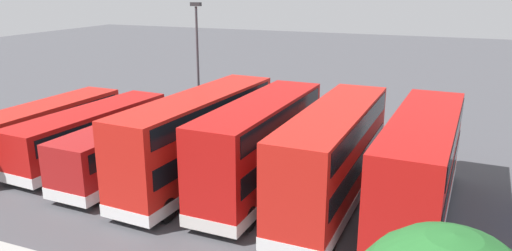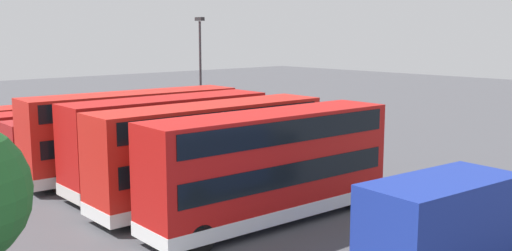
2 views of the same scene
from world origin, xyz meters
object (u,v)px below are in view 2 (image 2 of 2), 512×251
box_truck_blue (456,220)px  car_hatchback_silver (256,125)px  bus_double_decker_third (169,140)px  lamp_post_tall (200,73)px  bus_single_deck_fifth (100,137)px  bus_double_decker_fourth (134,131)px  bus_double_decker_second (212,151)px  bus_single_deck_sixth (82,129)px  bus_double_decker_near_end (271,164)px  waste_bin_yellow (320,137)px  bus_single_deck_seventh (50,124)px

box_truck_blue → car_hatchback_silver: 27.20m
bus_double_decker_third → lamp_post_tall: bearing=-45.3°
car_hatchback_silver → lamp_post_tall: bearing=101.9°
bus_double_decker_third → bus_single_deck_fifth: bus_double_decker_third is taller
bus_double_decker_fourth → box_truck_blue: 18.41m
bus_double_decker_second → lamp_post_tall: 13.93m
bus_double_decker_fourth → box_truck_blue: bus_double_decker_fourth is taller
car_hatchback_silver → lamp_post_tall: size_ratio=0.50×
bus_single_deck_sixth → lamp_post_tall: size_ratio=1.24×
bus_double_decker_near_end → box_truck_blue: size_ratio=1.49×
bus_single_deck_fifth → bus_double_decker_third: bearing=-179.8°
bus_double_decker_near_end → waste_bin_yellow: 17.81m
bus_double_decker_third → waste_bin_yellow: bus_double_decker_third is taller
bus_single_deck_sixth → car_hatchback_silver: size_ratio=2.50×
car_hatchback_silver → bus_double_decker_third: bearing=122.8°
bus_double_decker_third → bus_single_deck_sixth: bus_double_decker_third is taller
lamp_post_tall → waste_bin_yellow: size_ratio=9.18×
bus_double_decker_near_end → car_hatchback_silver: bus_double_decker_near_end is taller
waste_bin_yellow → box_truck_blue: bearing=143.0°
car_hatchback_silver → bus_double_decker_near_end: bearing=139.6°
bus_double_decker_near_end → bus_single_deck_sixth: size_ratio=1.06×
bus_single_deck_sixth → lamp_post_tall: lamp_post_tall is taller
bus_double_decker_third → bus_single_deck_sixth: 10.83m
bus_single_deck_fifth → bus_double_decker_near_end: bearing=-179.7°
bus_double_decker_near_end → bus_single_deck_sixth: 18.12m
bus_single_deck_seventh → lamp_post_tall: bearing=-129.9°
box_truck_blue → car_hatchback_silver: (23.94, -12.87, -1.01)m
bus_double_decker_third → bus_single_deck_fifth: (7.16, 0.02, -0.83)m
car_hatchback_silver → waste_bin_yellow: bearing=-174.5°
box_truck_blue → car_hatchback_silver: size_ratio=1.78×
bus_double_decker_third → waste_bin_yellow: (2.90, -14.51, -1.97)m
bus_double_decker_near_end → bus_double_decker_fourth: size_ratio=0.96×
bus_double_decker_third → bus_single_deck_sixth: size_ratio=0.99×
bus_single_deck_seventh → bus_double_decker_third: bearing=-179.6°
bus_single_deck_fifth → box_truck_blue: size_ratio=1.41×
bus_double_decker_third → car_hatchback_silver: size_ratio=2.46×
bus_double_decker_fourth → waste_bin_yellow: bus_double_decker_fourth is taller
bus_single_deck_sixth → box_truck_blue: size_ratio=1.41×
bus_double_decker_near_end → bus_single_deck_seventh: bearing=0.4°
bus_single_deck_sixth → box_truck_blue: box_truck_blue is taller
bus_double_decker_near_end → bus_double_decker_third: size_ratio=1.07×
bus_single_deck_seventh → waste_bin_yellow: size_ratio=12.55×
bus_double_decker_near_end → bus_single_deck_sixth: bus_double_decker_near_end is taller
car_hatchback_silver → bus_double_decker_second: bearing=131.8°
bus_double_decker_second → car_hatchback_silver: bus_double_decker_second is taller
bus_double_decker_second → bus_double_decker_fourth: bearing=-1.0°
bus_double_decker_near_end → car_hatchback_silver: size_ratio=2.64×
car_hatchback_silver → waste_bin_yellow: car_hatchback_silver is taller
bus_double_decker_second → lamp_post_tall: size_ratio=1.32×
car_hatchback_silver → waste_bin_yellow: 6.10m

